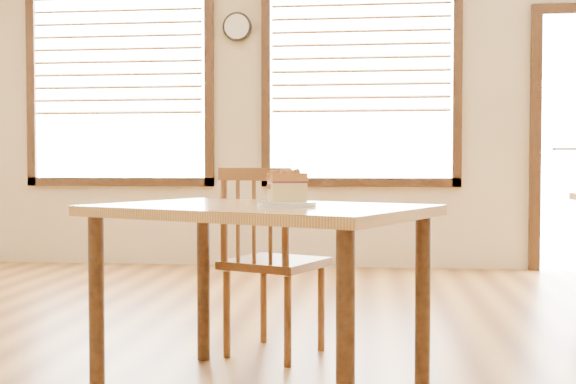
# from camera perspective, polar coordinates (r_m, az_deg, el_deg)

# --- Properties ---
(window_left) EXTENTS (1.76, 0.10, 1.96)m
(window_left) POSITION_cam_1_polar(r_m,az_deg,el_deg) (6.87, -13.20, 9.58)
(window_left) COLOR white
(window_left) RESTS_ON room_shell
(window_right) EXTENTS (1.76, 0.10, 1.96)m
(window_right) POSITION_cam_1_polar(r_m,az_deg,el_deg) (6.49, 5.74, 10.08)
(window_right) COLOR white
(window_right) RESTS_ON room_shell
(wall_clock) EXTENTS (0.26, 0.05, 0.26)m
(wall_clock) POSITION_cam_1_polar(r_m,az_deg,el_deg) (6.63, -4.04, 12.89)
(wall_clock) COLOR black
(wall_clock) RESTS_ON room_shell
(cafe_table_main) EXTENTS (1.44, 1.24, 0.75)m
(cafe_table_main) POSITION_cam_1_polar(r_m,az_deg,el_deg) (2.78, -2.23, -3.06)
(cafe_table_main) COLOR tan
(cafe_table_main) RESTS_ON ground
(cafe_chair_main) EXTENTS (0.54, 0.54, 0.90)m
(cafe_chair_main) POSITION_cam_1_polar(r_m,az_deg,el_deg) (3.42, -1.40, -5.40)
(cafe_chair_main) COLOR brown
(cafe_chair_main) RESTS_ON ground
(plate) EXTENTS (0.22, 0.22, 0.02)m
(plate) POSITION_cam_1_polar(r_m,az_deg,el_deg) (2.67, -0.07, -0.98)
(plate) COLOR white
(plate) RESTS_ON cafe_table_main
(cake_slice) EXTENTS (0.16, 0.14, 0.12)m
(cake_slice) POSITION_cam_1_polar(r_m,az_deg,el_deg) (2.67, -0.10, 0.51)
(cake_slice) COLOR tan
(cake_slice) RESTS_ON plate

